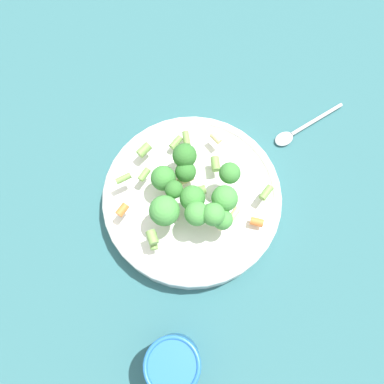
# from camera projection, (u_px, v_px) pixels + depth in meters

# --- Properties ---
(ground_plane) EXTENTS (3.00, 3.00, 0.00)m
(ground_plane) POSITION_uv_depth(u_px,v_px,m) (192.00, 203.00, 0.65)
(ground_plane) COLOR #2D6066
(bowl) EXTENTS (0.29, 0.29, 0.05)m
(bowl) POSITION_uv_depth(u_px,v_px,m) (192.00, 198.00, 0.62)
(bowl) COLOR white
(bowl) RESTS_ON ground_plane
(pasta_salad) EXTENTS (0.22, 0.23, 0.07)m
(pasta_salad) POSITION_uv_depth(u_px,v_px,m) (191.00, 193.00, 0.56)
(pasta_salad) COLOR #8CB766
(pasta_salad) RESTS_ON bowl
(cup) EXTENTS (0.07, 0.07, 0.10)m
(cup) POSITION_uv_depth(u_px,v_px,m) (174.00, 362.00, 0.52)
(cup) COLOR #2366B2
(cup) RESTS_ON ground_plane
(spoon) EXTENTS (0.03, 0.15, 0.01)m
(spoon) POSITION_uv_depth(u_px,v_px,m) (297.00, 131.00, 0.69)
(spoon) COLOR silver
(spoon) RESTS_ON ground_plane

